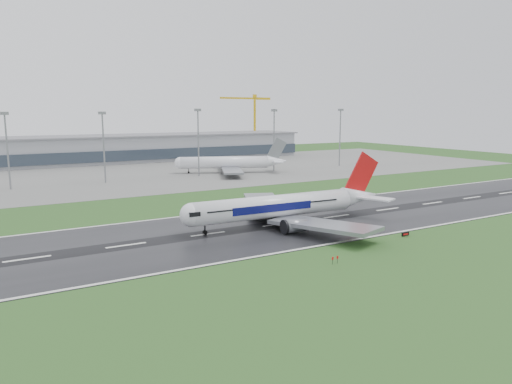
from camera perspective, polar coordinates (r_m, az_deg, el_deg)
ground at (r=126.49m, az=2.56°, el=-3.93°), size 520.00×520.00×0.00m
runway at (r=126.48m, az=2.56°, el=-3.91°), size 400.00×45.00×0.10m
apron at (r=239.87m, az=-13.69°, el=2.24°), size 400.00×130.00×0.08m
terminal at (r=296.98m, az=-17.03°, el=4.90°), size 240.00×36.00×15.00m
main_airliner at (r=125.31m, az=3.85°, el=0.05°), size 61.45×58.76×17.47m
parked_airliner at (r=232.97m, az=-3.24°, el=4.31°), size 71.32×69.29×16.29m
tower_crane at (r=349.98m, az=-0.15°, el=8.17°), size 42.35×5.70×41.96m
runway_sign at (r=120.01m, az=17.41°, el=-4.85°), size 2.31×0.45×1.04m
floodmast_1 at (r=204.42m, az=-27.53°, el=4.18°), size 0.64×0.64×28.31m
floodmast_2 at (r=208.97m, az=-17.71°, el=4.91°), size 0.64×0.64×28.38m
floodmast_3 at (r=221.84m, az=-6.90°, el=5.71°), size 0.64×0.64×29.69m
floodmast_4 at (r=240.84m, az=2.16°, el=6.06°), size 0.64×0.64×29.61m
floodmast_5 at (r=265.81m, az=9.99°, el=6.28°), size 0.64×0.64×29.90m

